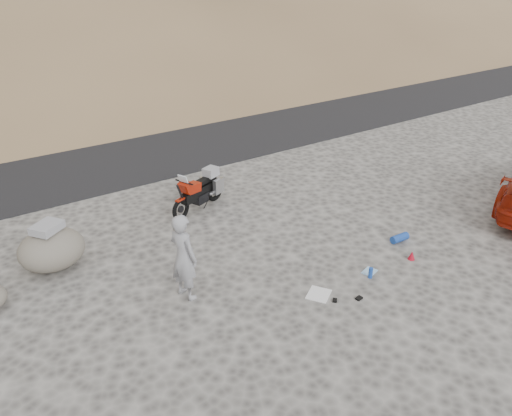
{
  "coord_description": "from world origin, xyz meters",
  "views": [
    {
      "loc": [
        -5.1,
        -7.23,
        5.89
      ],
      "look_at": [
        0.39,
        0.81,
        1.0
      ],
      "focal_mm": 35.0,
      "sensor_mm": 36.0,
      "label": 1
    }
  ],
  "objects": [
    {
      "name": "motorcycle",
      "position": [
        0.32,
        3.27,
        0.5
      ],
      "size": [
        1.87,
        0.99,
        1.18
      ],
      "rotation": [
        0.0,
        0.0,
        0.39
      ],
      "color": "black",
      "rests_on": "ground"
    },
    {
      "name": "gear_bottle",
      "position": [
        1.65,
        -1.51,
        0.12
      ],
      "size": [
        0.11,
        0.11,
        0.23
      ],
      "primitive_type": "cylinder",
      "rotation": [
        0.0,
        0.0,
        0.29
      ],
      "color": "#1A409C",
      "rests_on": "ground"
    },
    {
      "name": "gear_white_cloth",
      "position": [
        0.39,
        -1.35,
        0.01
      ],
      "size": [
        0.62,
        0.6,
        0.02
      ],
      "primitive_type": "cube",
      "rotation": [
        0.0,
        0.0,
        0.57
      ],
      "color": "white",
      "rests_on": "ground"
    },
    {
      "name": "man",
      "position": [
        -1.75,
        0.08,
        0.0
      ],
      "size": [
        0.57,
        0.73,
        1.77
      ],
      "primitive_type": "imported",
      "rotation": [
        0.0,
        0.0,
        1.82
      ],
      "color": "gray",
      "rests_on": "ground"
    },
    {
      "name": "gear_glove_a",
      "position": [
        0.94,
        -1.9,
        0.02
      ],
      "size": [
        0.15,
        0.11,
        0.04
      ],
      "primitive_type": "cube",
      "rotation": [
        0.0,
        0.0,
        0.14
      ],
      "color": "black",
      "rests_on": "ground"
    },
    {
      "name": "gear_funnel",
      "position": [
        2.9,
        -1.52,
        0.1
      ],
      "size": [
        0.16,
        0.16,
        0.2
      ],
      "primitive_type": "cone",
      "rotation": [
        0.0,
        0.0,
        0.01
      ],
      "color": "#AD0B1E",
      "rests_on": "ground"
    },
    {
      "name": "boulder",
      "position": [
        -3.61,
        2.54,
        0.46
      ],
      "size": [
        1.71,
        1.6,
        1.06
      ],
      "rotation": [
        0.0,
        0.0,
        0.41
      ],
      "color": "#5A564D",
      "rests_on": "ground"
    },
    {
      "name": "ground",
      "position": [
        0.0,
        0.0,
        0.0
      ],
      "size": [
        140.0,
        140.0,
        0.0
      ],
      "primitive_type": "plane",
      "color": "#464441",
      "rests_on": "ground"
    },
    {
      "name": "gear_blue_mat",
      "position": [
        3.29,
        -0.84,
        0.09
      ],
      "size": [
        0.46,
        0.2,
        0.18
      ],
      "primitive_type": "cylinder",
      "rotation": [
        0.0,
        1.57,
        -0.04
      ],
      "color": "#1A409C",
      "rests_on": "ground"
    },
    {
      "name": "road",
      "position": [
        0.0,
        9.0,
        0.0
      ],
      "size": [
        120.0,
        7.0,
        0.05
      ],
      "primitive_type": "cube",
      "color": "black",
      "rests_on": "ground"
    },
    {
      "name": "gear_blue_cloth",
      "position": [
        1.79,
        -1.35,
        0.01
      ],
      "size": [
        0.38,
        0.32,
        0.01
      ],
      "primitive_type": "cube",
      "rotation": [
        0.0,
        0.0,
        0.29
      ],
      "color": "#94C1E5",
      "rests_on": "ground"
    },
    {
      "name": "gear_glove_b",
      "position": [
        0.51,
        -1.69,
        0.02
      ],
      "size": [
        0.14,
        0.14,
        0.04
      ],
      "primitive_type": "cube",
      "rotation": [
        0.0,
        0.0,
        0.77
      ],
      "color": "black",
      "rests_on": "ground"
    }
  ]
}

